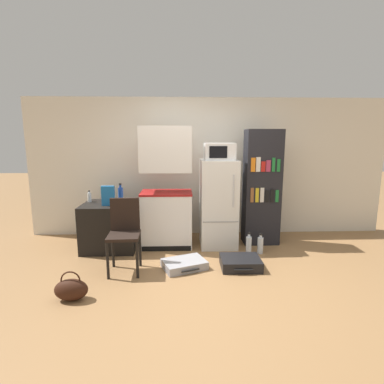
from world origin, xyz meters
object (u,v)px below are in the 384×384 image
object	(u,v)px
bottle_blue_soda	(121,195)
chair	(125,228)
microwave	(219,151)
handbag	(71,289)
refrigerator	(218,203)
bottle_clear_short	(89,197)
bowl	(112,200)
bookshelf	(262,187)
side_table	(110,226)
kitchen_hutch	(166,192)
water_bottle_front	(260,245)
cereal_box	(108,196)
water_bottle_middle	(249,245)
suitcase_small_flat	(184,264)
suitcase_large_flat	(240,263)
bottle_milk_white	(107,195)

from	to	relation	value
bottle_blue_soda	chair	world-z (taller)	bottle_blue_soda
microwave	handbag	size ratio (longest dim) A/B	1.29
refrigerator	bottle_clear_short	xyz separation A→B (m)	(-2.07, 0.07, 0.11)
bowl	handbag	distance (m)	1.82
refrigerator	bookshelf	bearing A→B (deg)	8.88
side_table	bottle_clear_short	world-z (taller)	bottle_clear_short
bowl	refrigerator	bearing A→B (deg)	-1.79
kitchen_hutch	bottle_clear_short	size ratio (longest dim) A/B	10.46
bottle_blue_soda	water_bottle_front	size ratio (longest dim) A/B	1.00
kitchen_hutch	cereal_box	size ratio (longest dim) A/B	6.41
kitchen_hutch	chair	size ratio (longest dim) A/B	2.00
bookshelf	bottle_blue_soda	xyz separation A→B (m)	(-2.27, -0.19, -0.08)
bowl	cereal_box	world-z (taller)	cereal_box
cereal_box	water_bottle_middle	world-z (taller)	cereal_box
bowl	suitcase_small_flat	world-z (taller)	bowl
bottle_blue_soda	suitcase_large_flat	bearing A→B (deg)	-25.26
kitchen_hutch	refrigerator	distance (m)	0.86
microwave	water_bottle_front	size ratio (longest dim) A/B	1.45
bottle_clear_short	bowl	xyz separation A→B (m)	(0.35, -0.01, -0.05)
bottle_milk_white	water_bottle_middle	bearing A→B (deg)	-15.61
side_table	suitcase_large_flat	world-z (taller)	side_table
bowl	cereal_box	size ratio (longest dim) A/B	0.59
chair	handbag	distance (m)	1.00
refrigerator	side_table	bearing A→B (deg)	-177.66
side_table	chair	world-z (taller)	chair
suitcase_small_flat	water_bottle_middle	size ratio (longest dim) A/B	1.92
cereal_box	suitcase_large_flat	world-z (taller)	cereal_box
microwave	bowl	bearing A→B (deg)	178.16
refrigerator	bottle_milk_white	world-z (taller)	refrigerator
bottle_blue_soda	side_table	bearing A→B (deg)	179.61
kitchen_hutch	bottle_blue_soda	bearing A→B (deg)	-172.33
refrigerator	suitcase_small_flat	xyz separation A→B (m)	(-0.56, -0.88, -0.65)
cereal_box	side_table	bearing A→B (deg)	99.37
suitcase_large_flat	handbag	xyz separation A→B (m)	(-2.00, -0.75, 0.05)
refrigerator	water_bottle_middle	size ratio (longest dim) A/B	4.08
suitcase_large_flat	handbag	world-z (taller)	handbag
side_table	water_bottle_front	bearing A→B (deg)	-7.81
cereal_box	handbag	xyz separation A→B (m)	(-0.10, -1.43, -0.76)
handbag	bottle_clear_short	bearing A→B (deg)	98.99
microwave	water_bottle_front	bearing A→B (deg)	-32.81
kitchen_hutch	bookshelf	size ratio (longest dim) A/B	1.02
handbag	kitchen_hutch	bearing A→B (deg)	60.04
side_table	bottle_blue_soda	size ratio (longest dim) A/B	2.57
microwave	bookshelf	size ratio (longest dim) A/B	0.25
bottle_clear_short	side_table	bearing A→B (deg)	-21.75
side_table	chair	distance (m)	0.92
microwave	suitcase_small_flat	bearing A→B (deg)	-122.73
bottle_clear_short	bottle_blue_soda	size ratio (longest dim) A/B	0.58
microwave	bottle_milk_white	bearing A→B (deg)	173.12
bottle_milk_white	bottle_clear_short	size ratio (longest dim) A/B	1.04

